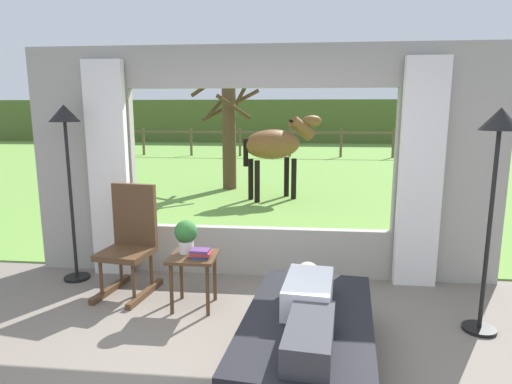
{
  "coord_description": "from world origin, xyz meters",
  "views": [
    {
      "loc": [
        0.45,
        -2.54,
        1.88
      ],
      "look_at": [
        0.0,
        1.8,
        1.05
      ],
      "focal_mm": 30.73,
      "sensor_mm": 36.0,
      "label": 1
    }
  ],
  "objects_px": {
    "floor_lamp_left": "(66,140)",
    "horse": "(276,145)",
    "side_table": "(193,265)",
    "recliner_sofa": "(308,342)",
    "potted_plant": "(186,234)",
    "pasture_tree": "(229,124)",
    "rocking_chair": "(130,240)",
    "reclining_person": "(309,306)",
    "floor_lamp_right": "(497,154)",
    "book_stack": "(201,253)"
  },
  "relations": [
    {
      "from": "floor_lamp_left",
      "to": "horse",
      "type": "xyz_separation_m",
      "value": [
        1.97,
        4.6,
        -0.4
      ]
    },
    {
      "from": "side_table",
      "to": "floor_lamp_left",
      "type": "height_order",
      "value": "floor_lamp_left"
    },
    {
      "from": "floor_lamp_left",
      "to": "recliner_sofa",
      "type": "bearing_deg",
      "value": -30.25
    },
    {
      "from": "side_table",
      "to": "horse",
      "type": "bearing_deg",
      "value": 84.62
    },
    {
      "from": "potted_plant",
      "to": "pasture_tree",
      "type": "xyz_separation_m",
      "value": [
        -0.6,
        6.25,
        0.84
      ]
    },
    {
      "from": "rocking_chair",
      "to": "pasture_tree",
      "type": "distance_m",
      "value": 6.08
    },
    {
      "from": "reclining_person",
      "to": "horse",
      "type": "height_order",
      "value": "horse"
    },
    {
      "from": "recliner_sofa",
      "to": "side_table",
      "type": "height_order",
      "value": "side_table"
    },
    {
      "from": "reclining_person",
      "to": "rocking_chair",
      "type": "bearing_deg",
      "value": 150.62
    },
    {
      "from": "side_table",
      "to": "horse",
      "type": "height_order",
      "value": "horse"
    },
    {
      "from": "recliner_sofa",
      "to": "floor_lamp_right",
      "type": "relative_size",
      "value": 0.95
    },
    {
      "from": "horse",
      "to": "rocking_chair",
      "type": "bearing_deg",
      "value": -44.22
    },
    {
      "from": "rocking_chair",
      "to": "reclining_person",
      "type": "bearing_deg",
      "value": -26.92
    },
    {
      "from": "rocking_chair",
      "to": "potted_plant",
      "type": "bearing_deg",
      "value": -12.52
    },
    {
      "from": "floor_lamp_right",
      "to": "pasture_tree",
      "type": "distance_m",
      "value": 7.27
    },
    {
      "from": "floor_lamp_right",
      "to": "rocking_chair",
      "type": "bearing_deg",
      "value": 171.02
    },
    {
      "from": "potted_plant",
      "to": "floor_lamp_left",
      "type": "height_order",
      "value": "floor_lamp_left"
    },
    {
      "from": "rocking_chair",
      "to": "horse",
      "type": "distance_m",
      "value": 5.03
    },
    {
      "from": "floor_lamp_left",
      "to": "rocking_chair",
      "type": "bearing_deg",
      "value": -17.95
    },
    {
      "from": "side_table",
      "to": "book_stack",
      "type": "bearing_deg",
      "value": -33.96
    },
    {
      "from": "recliner_sofa",
      "to": "floor_lamp_left",
      "type": "relative_size",
      "value": 0.93
    },
    {
      "from": "rocking_chair",
      "to": "floor_lamp_left",
      "type": "relative_size",
      "value": 0.58
    },
    {
      "from": "book_stack",
      "to": "floor_lamp_left",
      "type": "xyz_separation_m",
      "value": [
        -1.57,
        0.62,
        0.99
      ]
    },
    {
      "from": "reclining_person",
      "to": "horse",
      "type": "distance_m",
      "value": 6.2
    },
    {
      "from": "recliner_sofa",
      "to": "rocking_chair",
      "type": "height_order",
      "value": "rocking_chair"
    },
    {
      "from": "rocking_chair",
      "to": "pasture_tree",
      "type": "relative_size",
      "value": 0.37
    },
    {
      "from": "floor_lamp_left",
      "to": "horse",
      "type": "bearing_deg",
      "value": 66.83
    },
    {
      "from": "rocking_chair",
      "to": "floor_lamp_right",
      "type": "bearing_deg",
      "value": -0.23
    },
    {
      "from": "horse",
      "to": "recliner_sofa",
      "type": "bearing_deg",
      "value": -24.56
    },
    {
      "from": "potted_plant",
      "to": "horse",
      "type": "bearing_deg",
      "value": 83.67
    },
    {
      "from": "floor_lamp_right",
      "to": "pasture_tree",
      "type": "height_order",
      "value": "pasture_tree"
    },
    {
      "from": "floor_lamp_left",
      "to": "horse",
      "type": "distance_m",
      "value": 5.02
    },
    {
      "from": "reclining_person",
      "to": "floor_lamp_right",
      "type": "bearing_deg",
      "value": 33.99
    },
    {
      "from": "reclining_person",
      "to": "floor_lamp_left",
      "type": "height_order",
      "value": "floor_lamp_left"
    },
    {
      "from": "side_table",
      "to": "pasture_tree",
      "type": "height_order",
      "value": "pasture_tree"
    },
    {
      "from": "book_stack",
      "to": "recliner_sofa",
      "type": "bearing_deg",
      "value": -41.6
    },
    {
      "from": "reclining_person",
      "to": "book_stack",
      "type": "xyz_separation_m",
      "value": [
        -0.98,
        0.92,
        0.04
      ]
    },
    {
      "from": "recliner_sofa",
      "to": "horse",
      "type": "xyz_separation_m",
      "value": [
        -0.59,
        6.09,
        0.94
      ]
    },
    {
      "from": "potted_plant",
      "to": "pasture_tree",
      "type": "relative_size",
      "value": 0.11
    },
    {
      "from": "side_table",
      "to": "pasture_tree",
      "type": "xyz_separation_m",
      "value": [
        -0.68,
        6.31,
        1.11
      ]
    },
    {
      "from": "side_table",
      "to": "potted_plant",
      "type": "relative_size",
      "value": 1.63
    },
    {
      "from": "book_stack",
      "to": "side_table",
      "type": "bearing_deg",
      "value": 146.04
    },
    {
      "from": "floor_lamp_right",
      "to": "side_table",
      "type": "bearing_deg",
      "value": 175.43
    },
    {
      "from": "recliner_sofa",
      "to": "floor_lamp_left",
      "type": "distance_m",
      "value": 3.25
    },
    {
      "from": "floor_lamp_left",
      "to": "floor_lamp_right",
      "type": "xyz_separation_m",
      "value": [
        4.04,
        -0.76,
        -0.03
      ]
    },
    {
      "from": "rocking_chair",
      "to": "book_stack",
      "type": "distance_m",
      "value": 0.91
    },
    {
      "from": "recliner_sofa",
      "to": "rocking_chair",
      "type": "xyz_separation_m",
      "value": [
        -1.81,
        1.25,
        0.33
      ]
    },
    {
      "from": "side_table",
      "to": "floor_lamp_left",
      "type": "distance_m",
      "value": 1.95
    },
    {
      "from": "reclining_person",
      "to": "rocking_chair",
      "type": "distance_m",
      "value": 2.23
    },
    {
      "from": "recliner_sofa",
      "to": "reclining_person",
      "type": "height_order",
      "value": "reclining_person"
    }
  ]
}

